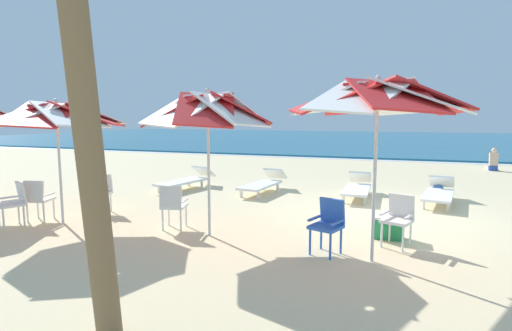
% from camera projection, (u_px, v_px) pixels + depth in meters
% --- Properties ---
extents(ground_plane, '(80.00, 80.00, 0.00)m').
position_uv_depth(ground_plane, '(379.00, 217.00, 8.56)').
color(ground_plane, beige).
extents(sea, '(80.00, 36.00, 0.10)m').
position_uv_depth(sea, '(392.00, 139.00, 36.59)').
color(sea, '#19607F').
rests_on(sea, ground).
extents(surf_foam, '(80.00, 0.70, 0.01)m').
position_uv_depth(surf_foam, '(389.00, 161.00, 19.47)').
color(surf_foam, white).
rests_on(surf_foam, ground).
extents(beach_umbrella_0, '(2.60, 2.60, 2.74)m').
position_uv_depth(beach_umbrella_0, '(378.00, 99.00, 5.63)').
color(beach_umbrella_0, silver).
rests_on(beach_umbrella_0, ground).
extents(plastic_chair_0, '(0.56, 0.59, 0.87)m').
position_uv_depth(plastic_chair_0, '(398.00, 217.00, 6.59)').
color(plastic_chair_0, white).
rests_on(plastic_chair_0, ground).
extents(plastic_chair_1, '(0.56, 0.58, 0.87)m').
position_uv_depth(plastic_chair_1, '(328.00, 223.00, 6.23)').
color(plastic_chair_1, blue).
rests_on(plastic_chair_1, ground).
extents(beach_umbrella_1, '(2.38, 2.38, 2.65)m').
position_uv_depth(beach_umbrella_1, '(208.00, 111.00, 6.92)').
color(beach_umbrella_1, silver).
rests_on(beach_umbrella_1, ground).
extents(plastic_chair_2, '(0.53, 0.55, 0.87)m').
position_uv_depth(plastic_chair_2, '(173.00, 204.00, 7.55)').
color(plastic_chair_2, white).
rests_on(plastic_chair_2, ground).
extents(beach_umbrella_2, '(2.64, 2.64, 2.50)m').
position_uv_depth(beach_umbrella_2, '(57.00, 115.00, 7.79)').
color(beach_umbrella_2, silver).
rests_on(beach_umbrella_2, ground).
extents(plastic_chair_3, '(0.54, 0.56, 0.87)m').
position_uv_depth(plastic_chair_3, '(38.00, 198.00, 8.15)').
color(plastic_chair_3, white).
rests_on(plastic_chair_3, ground).
extents(plastic_chair_4, '(0.50, 0.53, 0.87)m').
position_uv_depth(plastic_chair_4, '(101.00, 191.00, 8.91)').
color(plastic_chair_4, white).
rests_on(plastic_chair_4, ground).
extents(plastic_chair_5, '(0.59, 0.61, 0.87)m').
position_uv_depth(plastic_chair_5, '(14.00, 201.00, 7.80)').
color(plastic_chair_5, white).
rests_on(plastic_chair_5, ground).
extents(sun_lounger_0, '(0.95, 2.22, 0.62)m').
position_uv_depth(sun_lounger_0, '(439.00, 192.00, 9.83)').
color(sun_lounger_0, white).
rests_on(sun_lounger_0, ground).
extents(sun_lounger_1, '(0.65, 2.15, 0.62)m').
position_uv_depth(sun_lounger_1, '(357.00, 187.00, 10.56)').
color(sun_lounger_1, white).
rests_on(sun_lounger_1, ground).
extents(sun_lounger_2, '(0.88, 2.20, 0.62)m').
position_uv_depth(sun_lounger_2, '(263.00, 183.00, 11.24)').
color(sun_lounger_2, white).
rests_on(sun_lounger_2, ground).
extents(sun_lounger_3, '(1.06, 2.23, 0.62)m').
position_uv_depth(sun_lounger_3, '(186.00, 180.00, 11.80)').
color(sun_lounger_3, white).
rests_on(sun_lounger_3, ground).
extents(palm_tree_1, '(2.84, 2.76, 4.74)m').
position_uv_depth(palm_tree_1, '(77.00, 8.00, 3.36)').
color(palm_tree_1, brown).
rests_on(palm_tree_1, ground).
extents(cooler_box, '(0.50, 0.34, 0.40)m').
position_uv_depth(cooler_box, '(388.00, 227.00, 7.03)').
color(cooler_box, '#238C4C').
rests_on(cooler_box, ground).
extents(beach_ball, '(0.32, 0.32, 0.32)m').
position_uv_depth(beach_ball, '(438.00, 190.00, 10.75)').
color(beach_ball, blue).
rests_on(beach_ball, ground).
extents(beachgoer_seated, '(0.30, 0.93, 0.92)m').
position_uv_depth(beachgoer_seated, '(492.00, 163.00, 15.96)').
color(beachgoer_seated, '#2D4CA5').
rests_on(beachgoer_seated, ground).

